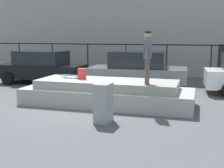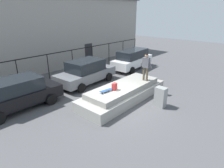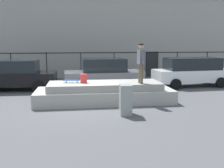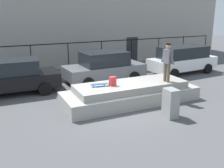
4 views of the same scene
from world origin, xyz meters
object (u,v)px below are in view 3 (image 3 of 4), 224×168
Objects in this scene: skateboarder at (141,61)px; car_white_hatchback_far at (192,71)px; skateboard at (71,81)px; backpack at (84,79)px; utility_box at (126,100)px; car_black_sedan_near at (16,75)px; car_grey_sedan_mid at (104,73)px.

car_white_hatchback_far is (4.32, 4.06, -1.00)m from skateboarder.
backpack is at bearing -14.00° from skateboard.
utility_box reaches higher than skateboard.
car_black_sedan_near reaches higher than skateboard.
car_grey_sedan_mid is at bearing 94.84° from utility_box.
car_white_hatchback_far is (6.86, 3.61, -0.18)m from backpack.
skateboarder is 2.70m from backpack.
car_white_hatchback_far is 7.83m from utility_box.
car_white_hatchback_far is (5.55, -0.32, 0.05)m from car_grey_sedan_mid.
car_white_hatchback_far is at bearing -0.91° from car_black_sedan_near.
car_black_sedan_near is at bearing -50.46° from backpack.
car_black_sedan_near is 5.14m from car_grey_sedan_mid.
car_black_sedan_near is 10.69m from car_white_hatchback_far.
skateboard is 4.23m from car_grey_sedan_mid.
car_grey_sedan_mid reaches higher than skateboard.
car_white_hatchback_far is 4.19× the size of utility_box.
car_grey_sedan_mid is (1.87, 3.79, -0.12)m from skateboard.
skateboarder reaches higher than car_grey_sedan_mid.
car_black_sedan_near is at bearing 146.42° from skateboarder.
skateboard is 0.67× the size of utility_box.
utility_box is at bearing -47.35° from skateboard.
utility_box is (1.53, -2.13, -0.54)m from backpack.
car_black_sedan_near is 3.95× the size of utility_box.
skateboarder is 7.72m from car_black_sedan_near.
car_grey_sedan_mid is at bearing -114.30° from backpack.
car_black_sedan_near is (-3.83, 3.78, -0.25)m from backpack.
car_grey_sedan_mid is 0.99× the size of car_white_hatchback_far.
backpack is at bearing 169.91° from skateboarder.
car_grey_sedan_mid is at bearing 63.81° from skateboard.
car_black_sedan_near is (-3.28, 3.64, -0.14)m from skateboard.
car_white_hatchback_far is at bearing -3.35° from car_grey_sedan_mid.
skateboarder reaches higher than car_black_sedan_near.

